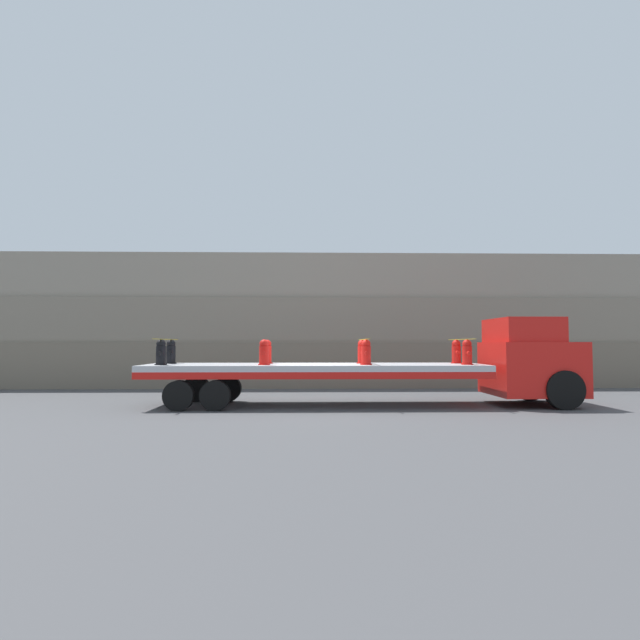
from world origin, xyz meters
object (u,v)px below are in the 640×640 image
at_px(flatbed_trailer, 298,371).
at_px(fire_hydrant_red_far_2, 362,352).
at_px(fire_hydrant_red_far_3, 456,352).
at_px(fire_hydrant_red_near_1, 264,353).
at_px(fire_hydrant_red_near_2, 366,353).
at_px(fire_hydrant_black_near_0, 161,353).
at_px(truck_cab, 533,361).
at_px(fire_hydrant_black_far_0, 171,352).
at_px(fire_hydrant_red_near_3, 467,353).
at_px(fire_hydrant_red_far_1, 267,352).

distance_m(flatbed_trailer, fire_hydrant_red_far_2, 2.18).
height_order(flatbed_trailer, fire_hydrant_red_far_3, fire_hydrant_red_far_3).
bearing_deg(fire_hydrant_red_near_1, fire_hydrant_red_near_2, 0.00).
xyz_separation_m(fire_hydrant_black_near_0, fire_hydrant_red_near_2, (6.04, 0.00, 0.00)).
bearing_deg(truck_cab, flatbed_trailer, 180.00).
bearing_deg(fire_hydrant_black_near_0, fire_hydrant_black_far_0, 90.00).
bearing_deg(fire_hydrant_red_near_3, fire_hydrant_black_far_0, 173.23).
bearing_deg(fire_hydrant_red_near_1, fire_hydrant_black_near_0, 180.00).
xyz_separation_m(truck_cab, fire_hydrant_black_near_0, (-11.28, -0.54, 0.27)).
bearing_deg(flatbed_trailer, truck_cab, 0.00).
bearing_deg(fire_hydrant_red_far_1, fire_hydrant_red_far_2, 0.00).
height_order(fire_hydrant_red_far_1, fire_hydrant_red_far_2, same).
xyz_separation_m(fire_hydrant_black_far_0, fire_hydrant_red_far_2, (6.04, 0.00, 0.00)).
relative_size(flatbed_trailer, fire_hydrant_black_near_0, 13.61).
xyz_separation_m(fire_hydrant_black_far_0, fire_hydrant_red_far_3, (9.07, 0.00, 0.00)).
bearing_deg(fire_hydrant_red_far_1, fire_hydrant_black_near_0, -160.39).
height_order(fire_hydrant_red_far_2, fire_hydrant_red_near_3, same).
bearing_deg(fire_hydrant_red_far_1, truck_cab, -3.73).
bearing_deg(fire_hydrant_black_far_0, flatbed_trailer, -7.64).
relative_size(truck_cab, fire_hydrant_black_far_0, 3.54).
bearing_deg(flatbed_trailer, fire_hydrant_red_near_1, -151.51).
bearing_deg(truck_cab, fire_hydrant_black_far_0, 177.27).
distance_m(fire_hydrant_red_near_1, fire_hydrant_red_near_3, 6.04).
bearing_deg(fire_hydrant_red_near_2, flatbed_trailer, 165.15).
bearing_deg(fire_hydrant_red_near_3, fire_hydrant_black_near_0, 180.00).
xyz_separation_m(fire_hydrant_black_near_0, fire_hydrant_red_far_1, (3.02, 1.08, 0.00)).
xyz_separation_m(fire_hydrant_red_far_1, fire_hydrant_red_near_2, (3.02, -1.08, 0.00)).
bearing_deg(fire_hydrant_red_far_1, flatbed_trailer, -28.49).
height_order(fire_hydrant_black_far_0, fire_hydrant_red_far_2, same).
relative_size(fire_hydrant_black_far_0, fire_hydrant_red_far_3, 1.00).
xyz_separation_m(truck_cab, fire_hydrant_red_near_3, (-2.22, -0.54, 0.27)).
relative_size(fire_hydrant_black_far_0, fire_hydrant_red_near_2, 1.00).
distance_m(fire_hydrant_black_far_0, fire_hydrant_red_far_3, 9.07).
xyz_separation_m(truck_cab, fire_hydrant_red_far_3, (-2.22, 0.54, 0.27)).
height_order(fire_hydrant_red_near_1, fire_hydrant_red_far_3, same).
height_order(fire_hydrant_black_far_0, fire_hydrant_red_near_3, same).
bearing_deg(fire_hydrant_black_far_0, fire_hydrant_red_far_2, 0.00).
bearing_deg(fire_hydrant_red_far_2, fire_hydrant_red_far_3, 0.00).
distance_m(truck_cab, fire_hydrant_red_far_1, 8.28).
xyz_separation_m(fire_hydrant_red_near_1, fire_hydrant_red_near_3, (6.04, 0.00, 0.00)).
bearing_deg(fire_hydrant_red_far_2, flatbed_trailer, -165.15).
distance_m(fire_hydrant_black_far_0, fire_hydrant_red_near_3, 9.13).
bearing_deg(fire_hydrant_red_near_2, fire_hydrant_red_far_3, 19.61).
height_order(fire_hydrant_black_far_0, fire_hydrant_red_near_2, same).
relative_size(fire_hydrant_red_near_2, fire_hydrant_red_far_2, 1.00).
xyz_separation_m(flatbed_trailer, fire_hydrant_red_far_2, (2.03, 0.54, 0.58)).
xyz_separation_m(truck_cab, flatbed_trailer, (-7.27, 0.00, -0.31)).
distance_m(fire_hydrant_red_far_1, fire_hydrant_red_near_3, 6.14).
bearing_deg(fire_hydrant_black_far_0, fire_hydrant_red_far_1, 0.00).
bearing_deg(truck_cab, fire_hydrant_red_near_2, -174.13).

